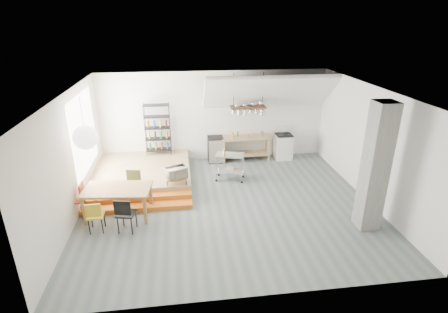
{
  "coord_description": "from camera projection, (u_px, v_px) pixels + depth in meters",
  "views": [
    {
      "loc": [
        -1.23,
        -8.51,
        4.94
      ],
      "look_at": [
        -0.01,
        0.8,
        1.14
      ],
      "focal_mm": 28.0,
      "sensor_mm": 36.0,
      "label": 1
    }
  ],
  "objects": [
    {
      "name": "chair_black",
      "position": [
        125.0,
        212.0,
        8.38
      ],
      "size": [
        0.51,
        0.51,
        0.93
      ],
      "rotation": [
        0.0,
        0.0,
        2.92
      ],
      "color": "black",
      "rests_on": "ground"
    },
    {
      "name": "rolling_cart",
      "position": [
        230.0,
        163.0,
        11.12
      ],
      "size": [
        0.98,
        0.71,
        0.87
      ],
      "rotation": [
        0.0,
        0.0,
        -0.28
      ],
      "color": "silver",
      "rests_on": "ground"
    },
    {
      "name": "pot_rack",
      "position": [
        249.0,
        109.0,
        11.91
      ],
      "size": [
        1.2,
        0.5,
        1.43
      ],
      "color": "#3B2417",
      "rests_on": "ceiling"
    },
    {
      "name": "bowl",
      "position": [
        249.0,
        136.0,
        12.47
      ],
      "size": [
        0.24,
        0.24,
        0.05
      ],
      "primitive_type": "imported",
      "rotation": [
        0.0,
        0.0,
        0.32
      ],
      "color": "silver",
      "rests_on": "kitchen_counter"
    },
    {
      "name": "paper_lantern",
      "position": [
        85.0,
        137.0,
        8.45
      ],
      "size": [
        0.6,
        0.6,
        0.6
      ],
      "primitive_type": "sphere",
      "color": "white",
      "rests_on": "ceiling"
    },
    {
      "name": "chair_mustard",
      "position": [
        95.0,
        214.0,
        8.39
      ],
      "size": [
        0.39,
        0.39,
        0.83
      ],
      "rotation": [
        0.0,
        0.0,
        3.16
      ],
      "color": "gold",
      "rests_on": "ground"
    },
    {
      "name": "kitchen_counter",
      "position": [
        246.0,
        144.0,
        12.62
      ],
      "size": [
        1.8,
        0.6,
        0.91
      ],
      "color": "#98774C",
      "rests_on": "ground"
    },
    {
      "name": "step_lower",
      "position": [
        137.0,
        207.0,
        9.55
      ],
      "size": [
        3.0,
        0.35,
        0.13
      ],
      "primitive_type": "cube",
      "color": "#C56017",
      "rests_on": "ground"
    },
    {
      "name": "wall_back",
      "position": [
        214.0,
        116.0,
        12.44
      ],
      "size": [
        8.0,
        0.04,
        3.2
      ],
      "primitive_type": "cube",
      "color": "silver",
      "rests_on": "ground"
    },
    {
      "name": "chair_red",
      "position": [
        78.0,
        197.0,
        9.07
      ],
      "size": [
        0.44,
        0.44,
        0.94
      ],
      "rotation": [
        0.0,
        0.0,
        -1.56
      ],
      "color": "#A53017",
      "rests_on": "ground"
    },
    {
      "name": "step_upper",
      "position": [
        138.0,
        199.0,
        9.84
      ],
      "size": [
        3.0,
        0.35,
        0.27
      ],
      "primitive_type": "cube",
      "color": "#C56017",
      "rests_on": "ground"
    },
    {
      "name": "dining_table",
      "position": [
        117.0,
        191.0,
        9.02
      ],
      "size": [
        1.8,
        1.14,
        0.81
      ],
      "rotation": [
        0.0,
        0.0,
        -0.11
      ],
      "color": "olive",
      "rests_on": "ground"
    },
    {
      "name": "wall_left",
      "position": [
        70.0,
        159.0,
        8.74
      ],
      "size": [
        0.04,
        7.0,
        3.2
      ],
      "primitive_type": "cube",
      "color": "silver",
      "rests_on": "ground"
    },
    {
      "name": "slope_ceiling",
      "position": [
        269.0,
        92.0,
        11.75
      ],
      "size": [
        4.4,
        1.44,
        1.32
      ],
      "primitive_type": "cube",
      "rotation": [
        -0.73,
        0.0,
        0.0
      ],
      "color": "white",
      "rests_on": "wall_back"
    },
    {
      "name": "platform",
      "position": [
        143.0,
        173.0,
        11.29
      ],
      "size": [
        3.0,
        3.0,
        0.4
      ],
      "primitive_type": "cube",
      "color": "#98774C",
      "rests_on": "ground"
    },
    {
      "name": "microwave",
      "position": [
        176.0,
        173.0,
        10.08
      ],
      "size": [
        0.69,
        0.58,
        0.32
      ],
      "primitive_type": "imported",
      "rotation": [
        0.0,
        0.0,
        0.39
      ],
      "color": "beige",
      "rests_on": "microwave_shelf"
    },
    {
      "name": "ceiling",
      "position": [
        228.0,
        91.0,
        8.63
      ],
      "size": [
        8.0,
        7.0,
        0.02
      ],
      "primitive_type": "cube",
      "color": "white",
      "rests_on": "wall_back"
    },
    {
      "name": "wall_right",
      "position": [
        370.0,
        145.0,
        9.71
      ],
      "size": [
        0.04,
        7.0,
        3.2
      ],
      "primitive_type": "cube",
      "color": "silver",
      "rests_on": "ground"
    },
    {
      "name": "window_pane",
      "position": [
        84.0,
        133.0,
        10.05
      ],
      "size": [
        0.02,
        2.5,
        2.2
      ],
      "primitive_type": "cube",
      "color": "white",
      "rests_on": "wall_left"
    },
    {
      "name": "microwave_shelf",
      "position": [
        177.0,
        178.0,
        10.14
      ],
      "size": [
        0.6,
        0.4,
        0.16
      ],
      "color": "#98774C",
      "rests_on": "platform"
    },
    {
      "name": "wire_shelving",
      "position": [
        158.0,
        128.0,
        12.03
      ],
      "size": [
        0.88,
        0.38,
        1.8
      ],
      "color": "black",
      "rests_on": "platform"
    },
    {
      "name": "chair_olive",
      "position": [
        133.0,
        184.0,
        9.8
      ],
      "size": [
        0.5,
        0.5,
        0.93
      ],
      "rotation": [
        0.0,
        0.0,
        -0.19
      ],
      "color": "brown",
      "rests_on": "ground"
    },
    {
      "name": "concrete_column",
      "position": [
        375.0,
        168.0,
        8.25
      ],
      "size": [
        0.5,
        0.5,
        3.2
      ],
      "primitive_type": "cube",
      "color": "slate",
      "rests_on": "ground"
    },
    {
      "name": "floor",
      "position": [
        228.0,
        204.0,
        9.83
      ],
      "size": [
        8.0,
        8.0,
        0.0
      ],
      "primitive_type": "plane",
      "color": "#576365",
      "rests_on": "ground"
    },
    {
      "name": "stove",
      "position": [
        283.0,
        146.0,
        12.85
      ],
      "size": [
        0.6,
        0.6,
        1.18
      ],
      "color": "white",
      "rests_on": "ground"
    },
    {
      "name": "mini_fridge",
      "position": [
        215.0,
        149.0,
        12.6
      ],
      "size": [
        0.54,
        0.54,
        0.92
      ],
      "primitive_type": "cube",
      "color": "black",
      "rests_on": "ground"
    }
  ]
}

